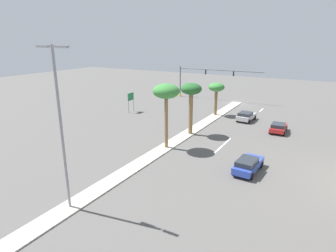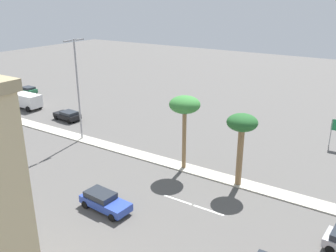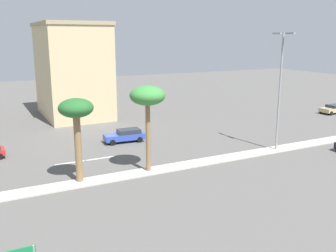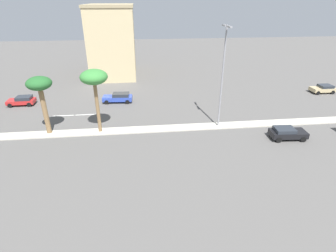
% 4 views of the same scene
% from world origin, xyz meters
% --- Properties ---
extents(ground_plane, '(160.00, 160.00, 0.00)m').
position_xyz_m(ground_plane, '(0.00, 37.90, 0.00)').
color(ground_plane, '#565451').
extents(median_curb, '(1.80, 97.45, 0.12)m').
position_xyz_m(median_curb, '(0.00, 48.72, 0.06)').
color(median_curb, '#B7B2A3').
rests_on(median_curb, ground).
extents(lane_stripe_front, '(0.20, 2.80, 0.01)m').
position_xyz_m(lane_stripe_front, '(-5.65, 4.00, 0.01)').
color(lane_stripe_front, silver).
rests_on(lane_stripe_front, ground).
extents(lane_stripe_left, '(0.20, 2.80, 0.01)m').
position_xyz_m(lane_stripe_left, '(-5.65, 12.46, 0.01)').
color(lane_stripe_left, silver).
rests_on(lane_stripe_left, ground).
extents(lane_stripe_rear, '(0.20, 2.80, 0.01)m').
position_xyz_m(lane_stripe_rear, '(-5.65, 23.19, 0.01)').
color(lane_stripe_rear, silver).
rests_on(lane_stripe_rear, ground).
extents(lane_stripe_trailing, '(0.20, 2.80, 0.01)m').
position_xyz_m(lane_stripe_trailing, '(-5.65, 26.18, 0.01)').
color(lane_stripe_trailing, silver).
rests_on(lane_stripe_trailing, ground).
extents(traffic_signal_gantry, '(18.13, 0.53, 6.61)m').
position_xyz_m(traffic_signal_gantry, '(8.41, -0.29, 4.39)').
color(traffic_signal_gantry, '#515459').
rests_on(traffic_signal_gantry, ground).
extents(directional_road_sign, '(0.10, 1.60, 3.38)m').
position_xyz_m(directional_road_sign, '(14.00, 16.74, 2.43)').
color(directional_road_sign, gray).
rests_on(directional_road_sign, ground).
extents(palm_tree_inboard, '(2.62, 2.62, 5.38)m').
position_xyz_m(palm_tree_inboard, '(0.30, 11.65, 4.54)').
color(palm_tree_inboard, brown).
rests_on(palm_tree_inboard, median_curb).
extents(palm_tree_outboard, '(2.75, 2.75, 6.82)m').
position_xyz_m(palm_tree_outboard, '(-0.37, 22.83, 5.75)').
color(palm_tree_outboard, olive).
rests_on(palm_tree_outboard, median_curb).
extents(palm_tree_right, '(3.03, 3.03, 7.50)m').
position_xyz_m(palm_tree_right, '(-0.10, 28.84, 6.56)').
color(palm_tree_right, olive).
rests_on(palm_tree_right, median_curb).
extents(street_lamp_rear, '(2.90, 0.24, 11.95)m').
position_xyz_m(street_lamp_rear, '(0.02, 43.41, 6.97)').
color(street_lamp_rear, gray).
rests_on(street_lamp_rear, median_curb).
extents(sedan_silver_trailing, '(2.32, 4.25, 1.42)m').
position_xyz_m(sedan_silver_trailing, '(-5.09, 12.44, 0.76)').
color(sedan_silver_trailing, '#B2B2B7').
rests_on(sedan_silver_trailing, ground).
extents(sedan_blue_front, '(2.15, 4.59, 1.44)m').
position_xyz_m(sedan_blue_front, '(-10.15, 30.49, 0.77)').
color(sedan_blue_front, '#2D47AD').
rests_on(sedan_blue_front, ground).
extents(sedan_red_center, '(2.10, 3.90, 1.35)m').
position_xyz_m(sedan_red_center, '(-10.54, 16.12, 0.72)').
color(sedan_red_center, red).
rests_on(sedan_red_center, ground).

